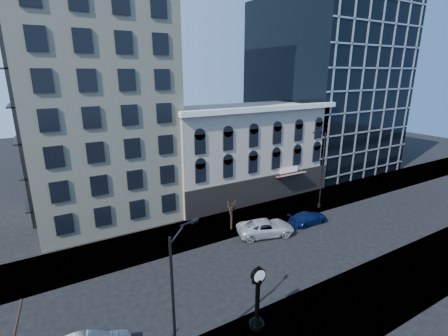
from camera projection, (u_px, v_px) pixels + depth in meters
ground at (227, 273)px, 27.50m from camera, size 160.00×160.00×0.00m
sidewalk_far at (188, 234)px, 34.10m from camera, size 160.00×6.00×0.12m
sidewalk_near at (291, 336)px, 20.86m from camera, size 160.00×6.00×0.12m
cream_tower at (89, 44)px, 34.72m from camera, size 15.90×15.40×42.50m
victorian_row at (243, 151)px, 44.78m from camera, size 22.60×11.19×12.50m
glass_office at (324, 87)px, 56.36m from camera, size 20.00×20.15×28.00m
street_clock at (257, 300)px, 21.02m from camera, size 1.04×1.04×4.59m
street_lamp_near at (180, 261)px, 17.20m from camera, size 2.14×1.12×8.79m
street_lamp_far at (320, 149)px, 38.07m from camera, size 2.60×0.64×10.07m
bare_tree_far at (232, 202)px, 34.12m from camera, size 2.42×2.42×4.15m
car_far_a at (266, 228)px, 33.79m from camera, size 6.52×4.32×1.66m
car_far_b at (308, 218)px, 36.38m from camera, size 4.78×2.00×1.38m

